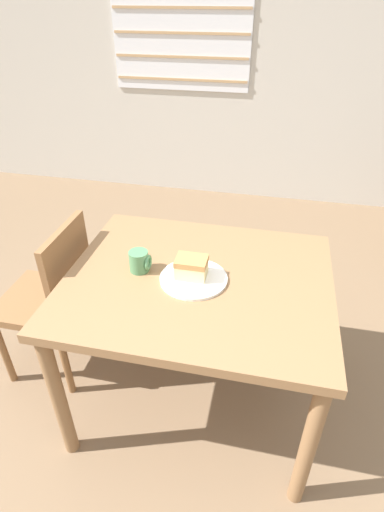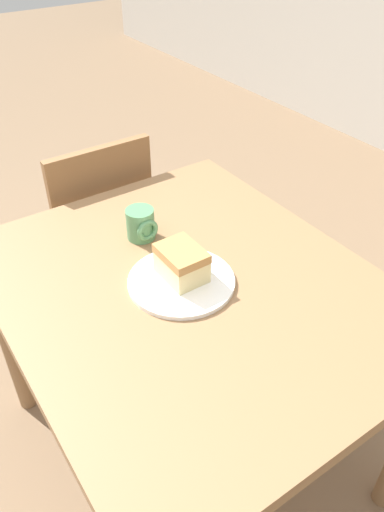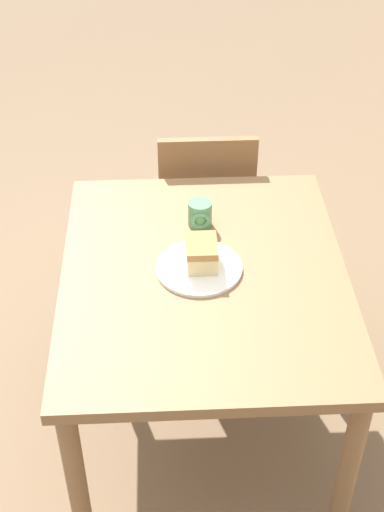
{
  "view_description": "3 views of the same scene",
  "coord_description": "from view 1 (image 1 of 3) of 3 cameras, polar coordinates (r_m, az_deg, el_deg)",
  "views": [
    {
      "loc": [
        0.3,
        -0.71,
        1.72
      ],
      "look_at": [
        0.02,
        0.59,
        0.83
      ],
      "focal_mm": 28.0,
      "sensor_mm": 36.0,
      "label": 1
    },
    {
      "loc": [
        0.85,
        0.03,
        1.57
      ],
      "look_at": [
        0.01,
        0.6,
        0.79
      ],
      "focal_mm": 35.0,
      "sensor_mm": 36.0,
      "label": 2
    },
    {
      "loc": [
        1.74,
        0.44,
        2.19
      ],
      "look_at": [
        0.03,
        0.53,
        0.79
      ],
      "focal_mm": 50.0,
      "sensor_mm": 36.0,
      "label": 3
    }
  ],
  "objects": [
    {
      "name": "ground_plane",
      "position": [
        1.89,
        -5.14,
        -32.23
      ],
      "size": [
        14.0,
        14.0,
        0.0
      ],
      "primitive_type": "plane",
      "color": "#7A6047"
    },
    {
      "name": "wall_back",
      "position": [
        3.77,
        8.67,
        28.72
      ],
      "size": [
        10.0,
        0.1,
        2.8
      ],
      "color": "beige",
      "rests_on": "ground_plane"
    },
    {
      "name": "dining_table_near",
      "position": [
        1.69,
        0.83,
        -5.74
      ],
      "size": [
        1.08,
        0.9,
        0.74
      ],
      "color": "olive",
      "rests_on": "ground_plane"
    },
    {
      "name": "chair_near_window",
      "position": [
        2.07,
        -19.29,
        -5.39
      ],
      "size": [
        0.4,
        0.4,
        0.86
      ],
      "rotation": [
        0.0,
        0.0,
        -1.57
      ],
      "color": "brown",
      "rests_on": "ground_plane"
    },
    {
      "name": "plate",
      "position": [
        1.62,
        0.23,
        -3.22
      ],
      "size": [
        0.27,
        0.27,
        0.01
      ],
      "color": "white",
      "rests_on": "dining_table_near"
    },
    {
      "name": "cake_slice",
      "position": [
        1.6,
        -0.08,
        -1.6
      ],
      "size": [
        0.13,
        0.1,
        0.08
      ],
      "color": "beige",
      "rests_on": "plate"
    },
    {
      "name": "coffee_mug",
      "position": [
        1.66,
        -7.47,
        -0.75
      ],
      "size": [
        0.09,
        0.08,
        0.09
      ],
      "color": "#4C8456",
      "rests_on": "dining_table_near"
    }
  ]
}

